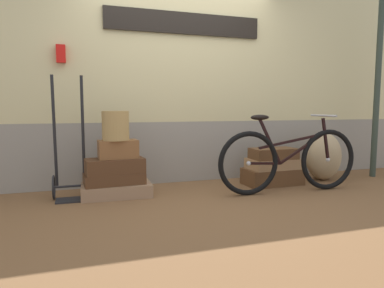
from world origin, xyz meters
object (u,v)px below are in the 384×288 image
(burlap_sack, at_px, (323,156))
(bicycle, at_px, (289,160))
(suitcase_2, at_px, (115,166))
(suitcase_3, at_px, (118,149))
(suitcase_6, at_px, (273,153))
(suitcase_4, at_px, (272,176))
(luggage_trolley, at_px, (70,168))
(wicker_basket, at_px, (116,126))
(suitcase_1, at_px, (114,178))
(suitcase_5, at_px, (273,163))
(suitcase_0, at_px, (117,190))

(burlap_sack, height_order, bicycle, bicycle)
(suitcase_2, height_order, burlap_sack, burlap_sack)
(suitcase_3, relative_size, suitcase_6, 0.74)
(suitcase_4, distance_m, luggage_trolley, 2.44)
(suitcase_3, distance_m, wicker_basket, 0.26)
(suitcase_1, height_order, suitcase_2, suitcase_2)
(suitcase_3, xyz_separation_m, burlap_sack, (2.73, 0.03, -0.20))
(suitcase_5, xyz_separation_m, wicker_basket, (-1.95, -0.01, 0.51))
(bicycle, bearing_deg, suitcase_4, 85.12)
(suitcase_6, relative_size, luggage_trolley, 0.43)
(suitcase_0, relative_size, suitcase_2, 1.21)
(luggage_trolley, bearing_deg, suitcase_4, -1.47)
(wicker_basket, relative_size, bicycle, 0.18)
(suitcase_3, bearing_deg, suitcase_5, -2.91)
(wicker_basket, bearing_deg, burlap_sack, 1.07)
(suitcase_2, xyz_separation_m, burlap_sack, (2.77, 0.04, -0.02))
(suitcase_5, relative_size, burlap_sack, 0.99)
(suitcase_0, xyz_separation_m, suitcase_6, (1.94, -0.04, 0.33))
(suitcase_2, relative_size, luggage_trolley, 0.47)
(bicycle, bearing_deg, suitcase_1, 167.48)
(suitcase_0, relative_size, bicycle, 0.43)
(suitcase_4, height_order, wicker_basket, wicker_basket)
(burlap_sack, bearing_deg, wicker_basket, -178.93)
(burlap_sack, bearing_deg, suitcase_5, -176.75)
(suitcase_4, xyz_separation_m, bicycle, (-0.04, -0.42, 0.28))
(suitcase_6, bearing_deg, suitcase_1, 179.43)
(suitcase_5, height_order, burlap_sack, burlap_sack)
(luggage_trolley, distance_m, bicycle, 2.44)
(suitcase_1, distance_m, wicker_basket, 0.58)
(suitcase_2, height_order, suitcase_6, suitcase_6)
(suitcase_0, distance_m, bicycle, 1.99)
(suitcase_5, bearing_deg, suitcase_2, 177.51)
(suitcase_2, xyz_separation_m, luggage_trolley, (-0.46, 0.07, -0.01))
(suitcase_4, xyz_separation_m, burlap_sack, (0.80, 0.04, 0.22))
(suitcase_5, bearing_deg, suitcase_3, 177.27)
(suitcase_6, distance_m, luggage_trolley, 2.42)
(suitcase_5, xyz_separation_m, suitcase_6, (-0.01, -0.02, 0.13))
(suitcase_0, distance_m, wicker_basket, 0.71)
(suitcase_4, height_order, suitcase_5, suitcase_5)
(suitcase_3, xyz_separation_m, bicycle, (1.89, -0.42, -0.15))
(suitcase_6, xyz_separation_m, luggage_trolley, (-2.42, 0.09, -0.07))
(suitcase_4, bearing_deg, suitcase_5, -64.11)
(suitcase_2, height_order, suitcase_4, suitcase_2)
(suitcase_6, bearing_deg, suitcase_4, 72.68)
(luggage_trolley, bearing_deg, suitcase_1, -6.16)
(suitcase_1, bearing_deg, luggage_trolley, 169.82)
(bicycle, bearing_deg, burlap_sack, 28.54)
(suitcase_5, relative_size, luggage_trolley, 0.48)
(suitcase_2, distance_m, suitcase_4, 1.98)
(suitcase_6, height_order, luggage_trolley, luggage_trolley)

